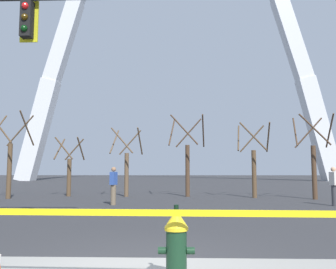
{
  "coord_description": "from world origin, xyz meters",
  "views": [
    {
      "loc": [
        0.49,
        -5.67,
        1.41
      ],
      "look_at": [
        0.13,
        5.0,
        2.5
      ],
      "focal_mm": 38.57,
      "sensor_mm": 36.0,
      "label": 1
    }
  ],
  "objects_px": {
    "fire_hydrant": "(176,247)",
    "monument_arch": "(176,28)",
    "pedestrian_standing_center": "(113,185)",
    "pedestrian_walking_left": "(334,186)"
  },
  "relations": [
    {
      "from": "pedestrian_walking_left",
      "to": "fire_hydrant",
      "type": "bearing_deg",
      "value": -121.25
    },
    {
      "from": "monument_arch",
      "to": "fire_hydrant",
      "type": "bearing_deg",
      "value": -89.48
    },
    {
      "from": "fire_hydrant",
      "to": "pedestrian_standing_center",
      "type": "bearing_deg",
      "value": 104.63
    },
    {
      "from": "monument_arch",
      "to": "pedestrian_standing_center",
      "type": "relative_size",
      "value": 33.67
    },
    {
      "from": "fire_hydrant",
      "to": "pedestrian_standing_center",
      "type": "xyz_separation_m",
      "value": [
        -2.76,
        10.58,
        0.35
      ]
    },
    {
      "from": "monument_arch",
      "to": "pedestrian_walking_left",
      "type": "height_order",
      "value": "monument_arch"
    },
    {
      "from": "fire_hydrant",
      "to": "monument_arch",
      "type": "relative_size",
      "value": 0.02
    },
    {
      "from": "fire_hydrant",
      "to": "pedestrian_walking_left",
      "type": "relative_size",
      "value": 0.62
    },
    {
      "from": "pedestrian_walking_left",
      "to": "pedestrian_standing_center",
      "type": "distance_m",
      "value": 9.12
    },
    {
      "from": "monument_arch",
      "to": "pedestrian_standing_center",
      "type": "distance_m",
      "value": 44.12
    }
  ]
}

